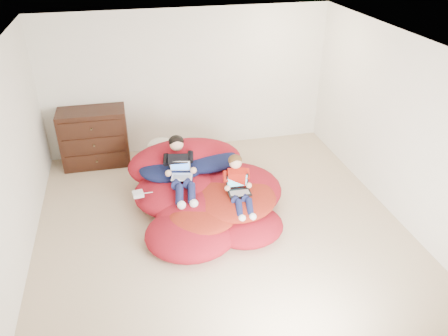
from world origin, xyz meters
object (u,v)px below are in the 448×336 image
laptop_white (181,172)px  laptop_black (238,187)px  older_boy (180,166)px  beanbag_pile (204,192)px  younger_boy (238,183)px  dresser (95,138)px

laptop_white → laptop_black: laptop_white is taller
older_boy → laptop_white: older_boy is taller
beanbag_pile → older_boy: (-0.31, 0.15, 0.40)m
beanbag_pile → laptop_black: bearing=-46.4°
beanbag_pile → younger_boy: size_ratio=2.96×
dresser → laptop_white: bearing=-53.7°
beanbag_pile → older_boy: bearing=154.5°
beanbag_pile → laptop_black: (0.40, -0.42, 0.29)m
beanbag_pile → laptop_white: (-0.31, 0.05, 0.36)m
dresser → beanbag_pile: dresser is taller
older_boy → laptop_white: (0.00, -0.10, -0.04)m
dresser → laptop_white: dresser is taller
laptop_white → laptop_black: size_ratio=1.09×
older_boy → beanbag_pile: bearing=-25.5°
laptop_black → laptop_white: bearing=146.3°
younger_boy → laptop_black: bearing=-90.0°
beanbag_pile → laptop_black: beanbag_pile is taller
dresser → younger_boy: dresser is taller
dresser → beanbag_pile: (1.56, -1.75, -0.24)m
older_boy → laptop_black: older_boy is taller
younger_boy → laptop_white: bearing=147.3°
beanbag_pile → older_boy: 0.53m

